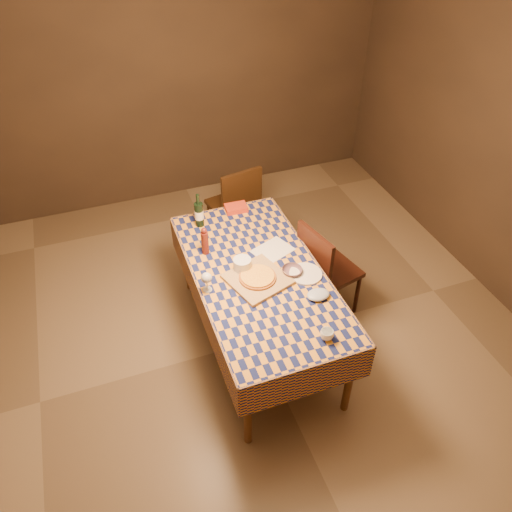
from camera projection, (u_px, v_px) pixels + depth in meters
name	position (u px, v px, depth m)	size (l,w,h in m)	color
room	(259.00, 210.00, 3.35)	(5.00, 5.10, 2.70)	brown
dining_table	(258.00, 281.00, 3.78)	(0.94, 1.84, 0.77)	brown
cutting_board	(257.00, 279.00, 3.66)	(0.40, 0.40, 0.02)	#A27E4C
pizza	(258.00, 277.00, 3.64)	(0.35, 0.35, 0.03)	#934D18
pepper_mill	(205.00, 242.00, 3.84)	(0.06, 0.06, 0.24)	#511813
bowl	(292.00, 271.00, 3.71)	(0.15, 0.15, 0.05)	#5D424E
wine_glass	(207.00, 278.00, 3.52)	(0.08, 0.08, 0.16)	silver
wine_bottle	(199.00, 214.00, 4.12)	(0.10, 0.10, 0.30)	black
deli_tub	(242.00, 265.00, 3.71)	(0.13, 0.13, 0.11)	silver
takeout_container	(236.00, 208.00, 4.34)	(0.19, 0.13, 0.05)	#B32E17
white_plate	(306.00, 274.00, 3.71)	(0.25, 0.25, 0.01)	silver
tumbler	(327.00, 335.00, 3.23)	(0.09, 0.09, 0.07)	white
flour_patch	(273.00, 250.00, 3.93)	(0.29, 0.23, 0.00)	silver
flour_bag	(318.00, 295.00, 3.52)	(0.17, 0.12, 0.05)	#9AACC6
chair_far	(236.00, 203.00, 4.87)	(0.49, 0.50, 0.93)	black
chair_right	(323.00, 268.00, 4.15)	(0.51, 0.51, 0.93)	black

